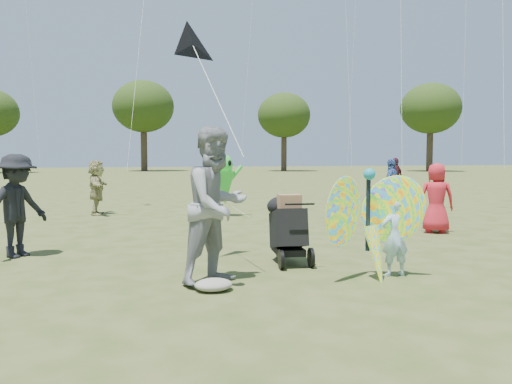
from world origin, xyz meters
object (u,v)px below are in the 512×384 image
Objects in this scene: crowd_a at (436,198)px; crowd_d at (97,187)px; jogging_stroller at (287,224)px; child_girl at (395,237)px; crowd_h at (396,177)px; butterfly_kite at (371,224)px; alien_kite at (225,182)px; crowd_c at (392,185)px; crowd_b at (17,206)px; adult_man at (217,205)px.

crowd_a is 0.97× the size of crowd_d.
jogging_stroller is at bearing -154.34° from crowd_d.
child_girl is at bearing -38.49° from jogging_stroller.
crowd_h is at bearing -118.61° from child_girl.
alien_kite reaches higher than butterfly_kite.
crowd_c is 0.99× the size of crowd_h.
crowd_b is (-8.37, -0.26, 0.09)m from crowd_a.
crowd_c is 5.60m from crowd_h.
crowd_d is at bearing -11.53° from crowd_h.
crowd_h is (11.87, 3.12, 0.03)m from crowd_d.
crowd_h is (3.11, 4.66, 0.01)m from crowd_c.
crowd_b reaches higher than crowd_a.
adult_man is 1.26× the size of crowd_h.
crowd_d is 8.37m from jogging_stroller.
crowd_b is 0.99× the size of butterfly_kite.
crowd_b is at bearing -14.47° from crowd_c.
adult_man reaches higher than butterfly_kite.
child_girl is 1.01× the size of jogging_stroller.
adult_man is at bearing 6.21° from crowd_c.
adult_man is 15.65m from crowd_h.
crowd_a reaches higher than jogging_stroller.
adult_man is 1.28× the size of crowd_c.
child_girl is 1.68m from jogging_stroller.
jogging_stroller is at bearing 4.41° from adult_man.
child_girl is 14.45m from crowd_h.
crowd_d reaches higher than crowd_a.
crowd_b is at bearing 147.67° from butterfly_kite.
alien_kite is at bearing 91.65° from butterfly_kite.
crowd_d is at bearing 111.95° from butterfly_kite.
crowd_d is 3.77m from alien_kite.
butterfly_kite is at bearing -81.96° from crowd_b.
crowd_b is 15.95m from crowd_h.
alien_kite is (-8.40, -4.61, 0.15)m from crowd_h.
crowd_b is at bearing 165.14° from jogging_stroller.
butterfly_kite is 1.00× the size of alien_kite.
adult_man reaches higher than crowd_h.
adult_man is at bearing 168.42° from butterfly_kite.
alien_kite is (1.83, 7.23, -0.06)m from adult_man.
adult_man is 2.11m from butterfly_kite.
crowd_a is 4.55m from crowd_c.
jogging_stroller is (1.32, 0.89, -0.42)m from adult_man.
crowd_a is at bearing -49.07° from alien_kite.
alien_kite is at bearing 93.74° from jogging_stroller.
crowd_b reaches higher than crowd_c.
jogging_stroller is (-1.15, 1.22, 0.06)m from child_girl.
adult_man reaches higher than alien_kite.
jogging_stroller is (4.12, -1.76, -0.25)m from crowd_b.
butterfly_kite is (-5.08, -7.60, -0.05)m from crowd_c.
alien_kite reaches higher than crowd_c.
crowd_c is at bearing -117.85° from child_girl.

